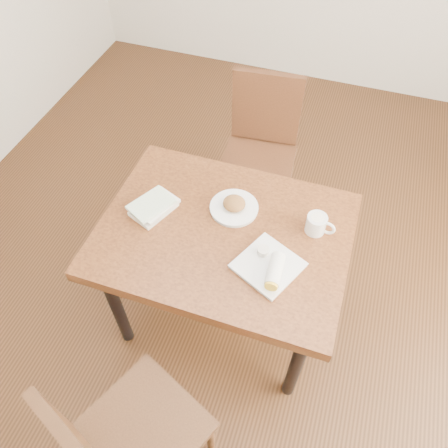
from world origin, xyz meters
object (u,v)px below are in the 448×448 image
(plate_burrito, at_px, (270,267))
(chair_near, at_px, (123,442))
(table, at_px, (224,243))
(chair_far, at_px, (261,144))
(plate_scone, at_px, (234,206))
(coffee_mug, at_px, (317,224))
(book_stack, at_px, (154,207))

(plate_burrito, bearing_deg, chair_near, -113.71)
(table, xyz_separation_m, chair_far, (-0.05, 0.84, -0.11))
(chair_far, height_order, plate_burrito, chair_far)
(chair_far, relative_size, plate_scone, 4.27)
(chair_far, bearing_deg, plate_scone, -85.55)
(table, bearing_deg, chair_near, -95.61)
(chair_far, height_order, coffee_mug, chair_far)
(plate_scone, height_order, coffee_mug, coffee_mug)
(coffee_mug, xyz_separation_m, plate_burrito, (-0.14, -0.27, -0.02))
(plate_burrito, bearing_deg, chair_far, 106.89)
(table, relative_size, book_stack, 4.59)
(chair_far, relative_size, book_stack, 3.96)
(plate_burrito, height_order, book_stack, plate_burrito)
(chair_near, distance_m, book_stack, 0.96)
(chair_far, bearing_deg, plate_burrito, -73.11)
(chair_near, relative_size, plate_scone, 4.27)
(chair_near, relative_size, coffee_mug, 7.23)
(table, xyz_separation_m, book_stack, (-0.34, 0.01, 0.11))
(table, height_order, plate_burrito, plate_burrito)
(chair_far, xyz_separation_m, coffee_mug, (0.43, -0.71, 0.25))
(chair_near, distance_m, chair_far, 1.73)
(coffee_mug, distance_m, plate_burrito, 0.30)
(chair_far, distance_m, book_stack, 0.91)
(table, xyz_separation_m, plate_burrito, (0.24, -0.13, 0.11))
(table, height_order, plate_scone, plate_scone)
(table, xyz_separation_m, chair_near, (-0.09, -0.89, -0.11))
(table, xyz_separation_m, plate_scone, (0.00, 0.13, 0.11))
(coffee_mug, bearing_deg, plate_scone, 179.79)
(chair_far, xyz_separation_m, plate_scone, (0.05, -0.71, 0.22))
(table, relative_size, coffee_mug, 8.37)
(book_stack, bearing_deg, plate_burrito, -13.82)
(book_stack, bearing_deg, plate_scone, 19.58)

